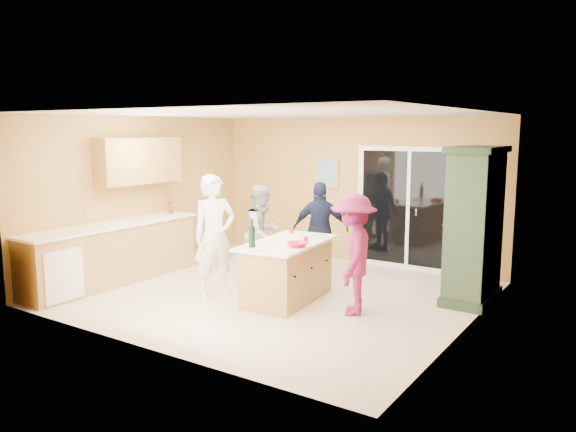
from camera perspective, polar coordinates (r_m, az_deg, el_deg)
The scene contains 22 objects.
floor at distance 8.31m, azimuth -1.26°, elevation -7.86°, with size 5.50×5.50×0.00m, color silver.
ceiling at distance 7.96m, azimuth -1.32°, elevation 10.37°, with size 5.50×5.00×0.10m, color silver.
wall_back at distance 10.18m, azimuth 6.74°, elevation 2.63°, with size 5.50×0.10×2.60m, color #E4BE5E.
wall_front at distance 6.17m, azimuth -14.60°, elevation -1.59°, with size 5.50×0.10×2.60m, color #E4BE5E.
wall_left at distance 9.85m, azimuth -14.58°, elevation 2.21°, with size 0.10×5.00×2.60m, color #E4BE5E.
wall_right at distance 6.87m, azimuth 17.95°, elevation -0.69°, with size 0.10×5.00×2.60m, color #E4BE5E.
left_cabinet_run at distance 9.09m, azimuth -18.01°, elevation -3.84°, with size 0.65×3.05×1.24m.
upper_cabinets at distance 9.54m, azimuth -14.90°, elevation 5.46°, with size 0.35×1.60×0.75m, color #AE8043.
sliding_door at distance 9.75m, azimuth 12.14°, elevation 0.75°, with size 1.90×0.07×2.10m.
framed_picture at distance 10.38m, azimuth 3.99°, elevation 4.46°, with size 0.46×0.04×0.56m.
kitchen_island at distance 7.90m, azimuth -0.04°, elevation -5.77°, with size 1.02×1.67×0.84m.
green_hutch at distance 8.14m, azimuth 18.41°, elevation -1.07°, with size 0.62×1.17×2.16m.
woman_white at distance 8.07m, azimuth -7.47°, elevation -2.03°, with size 0.64×0.42×1.75m, color silver.
woman_grey at distance 8.77m, azimuth -2.58°, elevation -1.82°, with size 0.74×0.58×1.53m, color #9E9EA1.
woman_navy at distance 9.13m, azimuth 3.33°, elevation -1.36°, with size 0.91×0.38×1.55m, color #171B33.
woman_magenta at distance 7.29m, azimuth 6.61°, elevation -3.85°, with size 1.02×0.59×1.58m, color #871D52.
serving_bowl at distance 7.44m, azimuth 0.94°, elevation -2.91°, with size 0.26×0.26×0.06m, color red.
tulip_vase at distance 9.88m, azimuth -11.92°, elevation 1.37°, with size 0.21×0.14×0.39m, color red.
tumbler_near at distance 8.42m, azimuth 0.35°, elevation -1.43°, with size 0.07×0.07×0.10m, color red.
tumbler_far at distance 7.67m, azimuth 1.81°, elevation -2.44°, with size 0.07×0.07×0.10m, color red.
wine_bottle at distance 7.42m, azimuth -3.68°, elevation -2.07°, with size 0.09×0.09×0.37m.
white_plate at distance 7.58m, azimuth -2.64°, elevation -2.89°, with size 0.23×0.23×0.02m, color white.
Camera 1 is at (4.52, -6.55, 2.38)m, focal length 35.00 mm.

